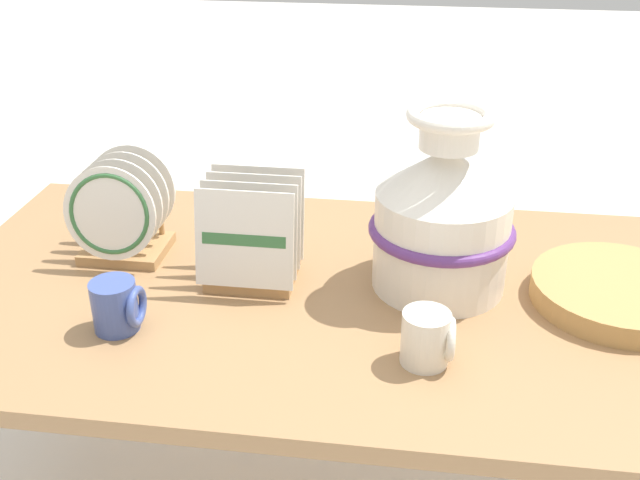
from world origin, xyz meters
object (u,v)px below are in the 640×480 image
ceramic_vase (443,215)px  mug_cobalt_glaze (117,306)px  wicker_charger_stack (619,292)px  dish_rack_square_plates (252,243)px  mug_cream_glaze (428,338)px  dish_rack_round_plates (121,217)px

ceramic_vase → mug_cobalt_glaze: size_ratio=3.80×
ceramic_vase → wicker_charger_stack: size_ratio=1.10×
dish_rack_square_plates → mug_cream_glaze: bearing=-33.7°
dish_rack_square_plates → wicker_charger_stack: (0.72, 0.01, -0.06)m
dish_rack_round_plates → mug_cream_glaze: (0.65, -0.30, -0.04)m
ceramic_vase → mug_cream_glaze: 0.29m
ceramic_vase → dish_rack_round_plates: 0.67m
ceramic_vase → wicker_charger_stack: bearing=-3.3°
dish_rack_round_plates → mug_cream_glaze: dish_rack_round_plates is taller
ceramic_vase → wicker_charger_stack: (0.35, -0.02, -0.13)m
wicker_charger_stack → mug_cream_glaze: mug_cream_glaze is taller
ceramic_vase → dish_rack_square_plates: (-0.37, -0.03, -0.07)m
dish_rack_square_plates → mug_cobalt_glaze: size_ratio=2.24×
dish_rack_round_plates → dish_rack_square_plates: bearing=-11.5°
dish_rack_square_plates → mug_cobalt_glaze: bearing=-133.9°
dish_rack_square_plates → wicker_charger_stack: bearing=0.7°
wicker_charger_stack → mug_cobalt_glaze: size_ratio=3.46×
wicker_charger_stack → mug_cream_glaze: bearing=-146.1°
wicker_charger_stack → mug_cream_glaze: 0.44m
wicker_charger_stack → mug_cream_glaze: (-0.36, -0.24, 0.03)m
ceramic_vase → mug_cobalt_glaze: (-0.58, -0.24, -0.11)m
dish_rack_round_plates → dish_rack_square_plates: 0.30m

